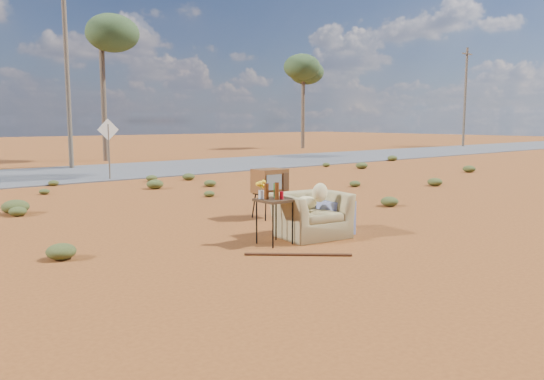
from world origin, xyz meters
TOP-DOWN VIEW (x-y plane):
  - ground at (0.00, 0.00)m, footprint 140.00×140.00m
  - highway at (0.00, 15.00)m, footprint 140.00×7.00m
  - armchair at (0.68, 0.52)m, footprint 1.58×0.98m
  - tv_unit at (1.19, 2.45)m, footprint 0.68×0.55m
  - side_table at (-0.35, 0.50)m, footprint 0.55×0.55m
  - rusty_bar at (-0.55, -0.39)m, footprint 1.30×1.15m
  - road_sign at (1.50, 12.00)m, footprint 0.78×0.06m
  - eucalyptus_center at (5.00, 21.00)m, footprint 3.20×3.20m
  - eucalyptus_right at (22.00, 24.00)m, footprint 3.20×3.20m
  - utility_pole_center at (2.00, 17.50)m, footprint 1.40×0.20m
  - utility_pole_east at (34.00, 17.50)m, footprint 1.40×0.20m
  - scrub_patch at (-0.82, 4.41)m, footprint 17.49×8.07m

SIDE VIEW (x-z plane):
  - ground at x=0.00m, z-range 0.00..0.00m
  - highway at x=0.00m, z-range 0.00..0.04m
  - rusty_bar at x=-0.55m, z-range 0.00..0.05m
  - scrub_patch at x=-0.82m, z-range -0.03..0.30m
  - armchair at x=0.68m, z-range -0.04..1.05m
  - tv_unit at x=1.19m, z-range 0.26..1.34m
  - side_table at x=-0.35m, z-range 0.26..1.36m
  - road_sign at x=1.50m, z-range 0.41..2.60m
  - utility_pole_center at x=2.00m, z-range 0.15..8.15m
  - utility_pole_east at x=34.00m, z-range 0.15..8.15m
  - eucalyptus_right at x=22.00m, z-range 2.39..9.49m
  - eucalyptus_center at x=5.00m, z-range 2.63..10.23m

